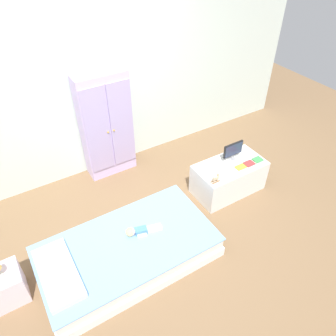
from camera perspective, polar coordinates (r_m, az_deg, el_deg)
name	(u,v)px	position (r m, az deg, el deg)	size (l,w,h in m)	color
ground_plane	(157,237)	(3.80, -2.03, -12.07)	(10.00, 10.00, 0.02)	brown
back_wall	(90,76)	(4.15, -13.75, 15.52)	(6.40, 0.05, 2.70)	silver
bed	(128,251)	(3.52, -7.08, -14.46)	(1.82, 0.98, 0.28)	white
pillow	(58,273)	(3.31, -18.92, -17.24)	(0.32, 0.71, 0.07)	silver
doll	(137,231)	(3.45, -5.55, -11.09)	(0.39, 0.17, 0.10)	#4C84C6
nightstand	(6,286)	(3.58, -26.80, -18.21)	(0.32, 0.32, 0.36)	silver
wardrobe	(106,126)	(4.29, -10.89, 7.37)	(0.65, 0.30, 1.45)	silver
tv_stand	(228,177)	(4.25, 10.69, -1.65)	(0.91, 0.49, 0.43)	silver
tv_monitor	(233,150)	(4.13, 11.48, 3.13)	(0.29, 0.10, 0.24)	#99999E
rocking_horse_toy	(216,177)	(3.80, 8.57, -1.66)	(0.11, 0.04, 0.13)	#8E6642
book_yellow	(241,167)	(4.09, 12.75, 0.16)	(0.13, 0.09, 0.01)	gold
book_red	(249,163)	(4.18, 14.22, 0.79)	(0.13, 0.10, 0.01)	#CC3838
book_green	(258,160)	(4.26, 15.62, 1.44)	(0.12, 0.10, 0.02)	#429E51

